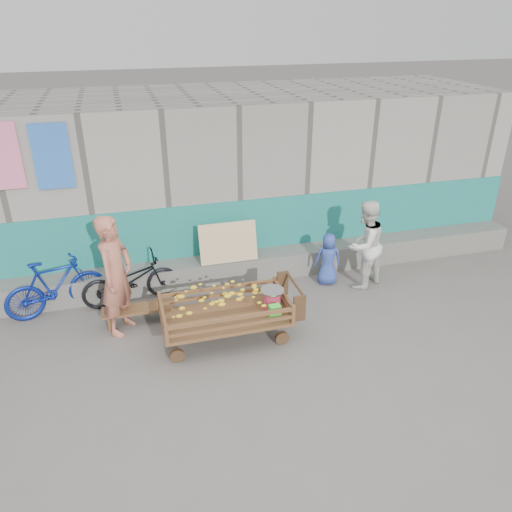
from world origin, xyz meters
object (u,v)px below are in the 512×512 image
object	(u,v)px
bench	(138,311)
woman	(365,245)
vendor_man	(116,275)
banana_cart	(223,306)
bicycle_dark	(130,280)
child	(328,259)
bicycle_blue	(56,286)

from	to	relation	value
bench	woman	bearing A→B (deg)	2.15
vendor_man	woman	size ratio (longest dim) A/B	1.18
banana_cart	woman	world-z (taller)	woman
banana_cart	bicycle_dark	xyz separation A→B (m)	(-1.23, 1.46, -0.16)
banana_cart	bench	xyz separation A→B (m)	(-1.17, 0.80, -0.38)
banana_cart	woman	bearing A→B (deg)	19.38
bench	vendor_man	size ratio (longest dim) A/B	0.58
child	bicycle_blue	bearing A→B (deg)	9.34
banana_cart	child	size ratio (longest dim) A/B	2.12
bicycle_dark	child	bearing A→B (deg)	-102.86
banana_cart	bicycle_dark	size ratio (longest dim) A/B	1.27
banana_cart	bench	world-z (taller)	banana_cart
vendor_man	child	distance (m)	3.62
banana_cart	woman	distance (m)	2.86
vendor_man	bicycle_dark	xyz separation A→B (m)	(0.19, 0.77, -0.51)
banana_cart	bench	bearing A→B (deg)	145.56
bench	woman	distance (m)	3.90
child	bicycle_dark	bearing A→B (deg)	8.16
bicycle_blue	child	bearing A→B (deg)	-109.39
child	bicycle_dark	size ratio (longest dim) A/B	0.60
banana_cart	vendor_man	bearing A→B (deg)	154.20
bench	vendor_man	xyz separation A→B (m)	(-0.25, -0.12, 0.73)
bicycle_dark	bench	bearing A→B (deg)	177.18
child	bicycle_blue	world-z (taller)	child
bicycle_dark	bicycle_blue	world-z (taller)	bicycle_blue
bench	bicycle_blue	bearing A→B (deg)	151.50
bench	child	world-z (taller)	child
bench	bicycle_blue	size ratio (longest dim) A/B	0.69
bicycle_blue	bicycle_dark	bearing A→B (deg)	-105.89
bench	woman	world-z (taller)	woman
banana_cart	bicycle_blue	size ratio (longest dim) A/B	1.28
vendor_man	bicycle_dark	world-z (taller)	vendor_man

